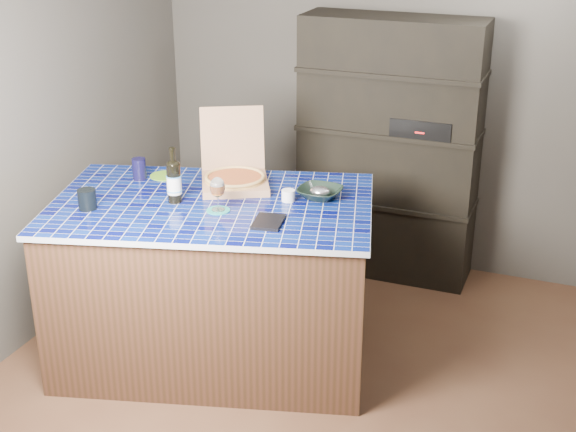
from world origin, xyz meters
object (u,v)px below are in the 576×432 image
at_px(kitchen_island, 215,280).
at_px(mead_bottle, 174,181).
at_px(dvd_case, 268,222).
at_px(bowl, 320,193).
at_px(wine_glass, 217,188).
at_px(pizza_box, 235,176).

distance_m(kitchen_island, mead_bottle, 0.64).
bearing_deg(dvd_case, kitchen_island, 148.85).
height_order(dvd_case, bowl, bowl).
relative_size(mead_bottle, bowl, 1.28).
bearing_deg(wine_glass, bowl, 40.61).
xyz_separation_m(pizza_box, wine_glass, (0.08, -0.39, 0.07)).
bearing_deg(pizza_box, wine_glass, -105.75).
relative_size(pizza_box, mead_bottle, 1.85).
bearing_deg(mead_bottle, kitchen_island, 19.85).
xyz_separation_m(wine_glass, bowl, (0.44, 0.38, -0.10)).
relative_size(pizza_box, dvd_case, 2.82).
height_order(mead_bottle, bowl, mead_bottle).
xyz_separation_m(pizza_box, mead_bottle, (-0.20, -0.35, 0.06)).
relative_size(kitchen_island, mead_bottle, 6.37).
bearing_deg(wine_glass, kitchen_island, 132.11).
bearing_deg(dvd_case, pizza_box, 122.01).
bearing_deg(wine_glass, dvd_case, -10.31).
xyz_separation_m(wine_glass, dvd_case, (0.32, -0.06, -0.12)).
bearing_deg(pizza_box, mead_bottle, -147.04).
xyz_separation_m(kitchen_island, wine_glass, (0.09, -0.10, 0.61)).
xyz_separation_m(pizza_box, dvd_case, (0.40, -0.44, -0.05)).
bearing_deg(kitchen_island, mead_bottle, -175.61).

